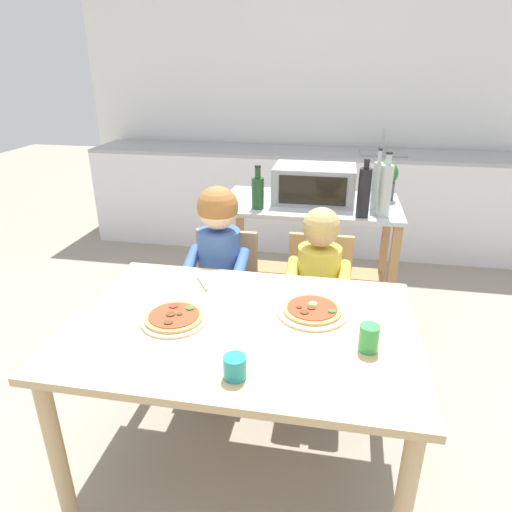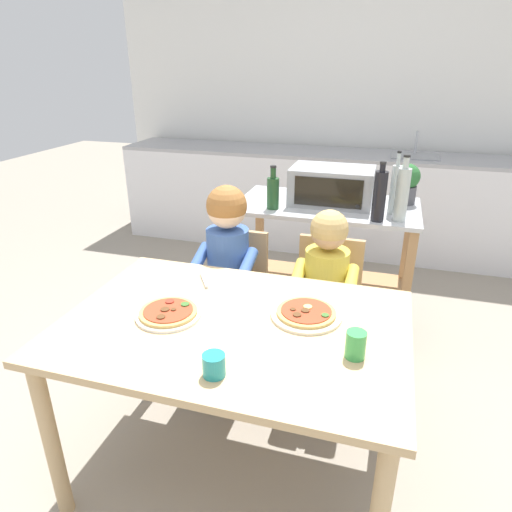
{
  "view_description": "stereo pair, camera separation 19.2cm",
  "coord_description": "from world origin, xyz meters",
  "px_view_note": "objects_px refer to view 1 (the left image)",
  "views": [
    {
      "loc": [
        0.32,
        -1.43,
        1.67
      ],
      "look_at": [
        0.0,
        0.3,
        0.91
      ],
      "focal_mm": 31.67,
      "sensor_mm": 36.0,
      "label": 1
    },
    {
      "loc": [
        0.51,
        -1.39,
        1.67
      ],
      "look_at": [
        0.0,
        0.3,
        0.91
      ],
      "focal_mm": 31.67,
      "sensor_mm": 36.0,
      "label": 2
    }
  ],
  "objects_px": {
    "bottle_tall_green_wine": "(258,192)",
    "serving_spoon": "(202,283)",
    "dining_chair_left": "(224,294)",
    "toaster_oven": "(314,184)",
    "drinking_cup_green": "(369,338)",
    "dining_chair_right": "(317,300)",
    "pizza_plate_white": "(174,318)",
    "drinking_cup_teal": "(235,367)",
    "kitchen_island_cart": "(308,244)",
    "bottle_dark_olive_oil": "(364,192)",
    "bottle_squat_spirits": "(385,190)",
    "child_in_blue_striped_shirt": "(217,265)",
    "potted_herb_plant": "(385,179)",
    "dining_table": "(242,345)",
    "pizza_plate_cream": "(312,311)",
    "child_in_yellow_shirt": "(318,282)",
    "bottle_slim_sauce": "(377,185)"
  },
  "relations": [
    {
      "from": "toaster_oven",
      "to": "kitchen_island_cart",
      "type": "bearing_deg",
      "value": -133.32
    },
    {
      "from": "toaster_oven",
      "to": "drinking_cup_green",
      "type": "distance_m",
      "value": 1.44
    },
    {
      "from": "kitchen_island_cart",
      "to": "dining_table",
      "type": "xyz_separation_m",
      "value": [
        -0.16,
        -1.3,
        0.08
      ]
    },
    {
      "from": "bottle_squat_spirits",
      "to": "drinking_cup_green",
      "type": "distance_m",
      "value": 1.21
    },
    {
      "from": "dining_chair_left",
      "to": "child_in_blue_striped_shirt",
      "type": "bearing_deg",
      "value": -90.0
    },
    {
      "from": "potted_herb_plant",
      "to": "dining_chair_left",
      "type": "relative_size",
      "value": 0.3
    },
    {
      "from": "bottle_squat_spirits",
      "to": "dining_chair_left",
      "type": "height_order",
      "value": "bottle_squat_spirits"
    },
    {
      "from": "bottle_squat_spirits",
      "to": "dining_chair_right",
      "type": "relative_size",
      "value": 0.45
    },
    {
      "from": "kitchen_island_cart",
      "to": "bottle_tall_green_wine",
      "type": "xyz_separation_m",
      "value": [
        -0.3,
        -0.19,
        0.38
      ]
    },
    {
      "from": "pizza_plate_white",
      "to": "bottle_squat_spirits",
      "type": "bearing_deg",
      "value": 53.24
    },
    {
      "from": "pizza_plate_cream",
      "to": "child_in_yellow_shirt",
      "type": "bearing_deg",
      "value": 90.0
    },
    {
      "from": "bottle_slim_sauce",
      "to": "child_in_yellow_shirt",
      "type": "xyz_separation_m",
      "value": [
        -0.29,
        -0.6,
        -0.36
      ]
    },
    {
      "from": "bottle_tall_green_wine",
      "to": "child_in_blue_striped_shirt",
      "type": "bearing_deg",
      "value": -102.87
    },
    {
      "from": "toaster_oven",
      "to": "bottle_dark_olive_oil",
      "type": "height_order",
      "value": "bottle_dark_olive_oil"
    },
    {
      "from": "drinking_cup_teal",
      "to": "dining_table",
      "type": "bearing_deg",
      "value": 98.31
    },
    {
      "from": "child_in_yellow_shirt",
      "to": "drinking_cup_green",
      "type": "height_order",
      "value": "child_in_yellow_shirt"
    },
    {
      "from": "child_in_blue_striped_shirt",
      "to": "toaster_oven",
      "type": "bearing_deg",
      "value": 58.92
    },
    {
      "from": "potted_herb_plant",
      "to": "pizza_plate_white",
      "type": "distance_m",
      "value": 1.73
    },
    {
      "from": "pizza_plate_white",
      "to": "drinking_cup_green",
      "type": "xyz_separation_m",
      "value": [
        0.72,
        -0.06,
        0.04
      ]
    },
    {
      "from": "dining_chair_left",
      "to": "drinking_cup_teal",
      "type": "bearing_deg",
      "value": -73.49
    },
    {
      "from": "bottle_tall_green_wine",
      "to": "dining_chair_left",
      "type": "height_order",
      "value": "bottle_tall_green_wine"
    },
    {
      "from": "bottle_dark_olive_oil",
      "to": "dining_chair_right",
      "type": "distance_m",
      "value": 0.65
    },
    {
      "from": "pizza_plate_cream",
      "to": "pizza_plate_white",
      "type": "bearing_deg",
      "value": -163.65
    },
    {
      "from": "dining_table",
      "to": "child_in_blue_striped_shirt",
      "type": "height_order",
      "value": "child_in_blue_striped_shirt"
    },
    {
      "from": "potted_herb_plant",
      "to": "serving_spoon",
      "type": "distance_m",
      "value": 1.46
    },
    {
      "from": "dining_chair_left",
      "to": "bottle_dark_olive_oil",
      "type": "bearing_deg",
      "value": 25.83
    },
    {
      "from": "bottle_tall_green_wine",
      "to": "serving_spoon",
      "type": "bearing_deg",
      "value": -96.96
    },
    {
      "from": "bottle_tall_green_wine",
      "to": "pizza_plate_cream",
      "type": "height_order",
      "value": "bottle_tall_green_wine"
    },
    {
      "from": "pizza_plate_cream",
      "to": "drinking_cup_green",
      "type": "distance_m",
      "value": 0.3
    },
    {
      "from": "kitchen_island_cart",
      "to": "bottle_dark_olive_oil",
      "type": "height_order",
      "value": "bottle_dark_olive_oil"
    },
    {
      "from": "dining_table",
      "to": "dining_chair_right",
      "type": "bearing_deg",
      "value": 70.83
    },
    {
      "from": "bottle_squat_spirits",
      "to": "bottle_dark_olive_oil",
      "type": "height_order",
      "value": "bottle_squat_spirits"
    },
    {
      "from": "bottle_squat_spirits",
      "to": "potted_herb_plant",
      "type": "xyz_separation_m",
      "value": [
        0.03,
        0.36,
        -0.02
      ]
    },
    {
      "from": "dining_chair_left",
      "to": "drinking_cup_green",
      "type": "relative_size",
      "value": 8.4
    },
    {
      "from": "dining_chair_left",
      "to": "dining_chair_right",
      "type": "height_order",
      "value": "same"
    },
    {
      "from": "child_in_yellow_shirt",
      "to": "pizza_plate_cream",
      "type": "relative_size",
      "value": 3.62
    },
    {
      "from": "bottle_squat_spirits",
      "to": "serving_spoon",
      "type": "height_order",
      "value": "bottle_squat_spirits"
    },
    {
      "from": "dining_chair_right",
      "to": "pizza_plate_white",
      "type": "relative_size",
      "value": 3.2
    },
    {
      "from": "kitchen_island_cart",
      "to": "bottle_slim_sauce",
      "type": "height_order",
      "value": "bottle_slim_sauce"
    },
    {
      "from": "potted_herb_plant",
      "to": "serving_spoon",
      "type": "relative_size",
      "value": 1.75
    },
    {
      "from": "bottle_squat_spirits",
      "to": "pizza_plate_cream",
      "type": "distance_m",
      "value": 1.06
    },
    {
      "from": "potted_herb_plant",
      "to": "dining_chair_right",
      "type": "relative_size",
      "value": 0.3
    },
    {
      "from": "bottle_tall_green_wine",
      "to": "child_in_blue_striped_shirt",
      "type": "distance_m",
      "value": 0.59
    },
    {
      "from": "bottle_dark_olive_oil",
      "to": "pizza_plate_cream",
      "type": "height_order",
      "value": "bottle_dark_olive_oil"
    },
    {
      "from": "bottle_squat_spirits",
      "to": "child_in_blue_striped_shirt",
      "type": "bearing_deg",
      "value": -149.27
    },
    {
      "from": "child_in_blue_striped_shirt",
      "to": "serving_spoon",
      "type": "distance_m",
      "value": 0.31
    },
    {
      "from": "toaster_oven",
      "to": "potted_herb_plant",
      "type": "height_order",
      "value": "potted_herb_plant"
    },
    {
      "from": "bottle_slim_sauce",
      "to": "dining_chair_right",
      "type": "bearing_deg",
      "value": -121.08
    },
    {
      "from": "serving_spoon",
      "to": "dining_chair_left",
      "type": "bearing_deg",
      "value": 92.31
    },
    {
      "from": "toaster_oven",
      "to": "child_in_blue_striped_shirt",
      "type": "xyz_separation_m",
      "value": [
        -0.44,
        -0.72,
        -0.26
      ]
    }
  ]
}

